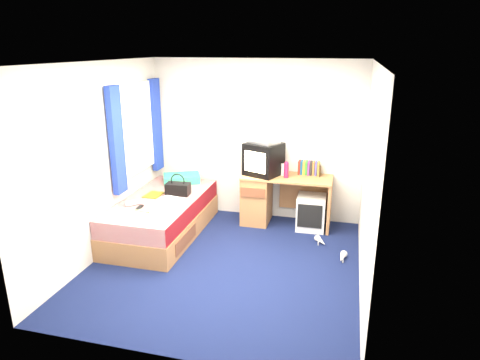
% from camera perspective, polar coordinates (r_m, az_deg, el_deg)
% --- Properties ---
extents(ground, '(3.40, 3.40, 0.00)m').
position_cam_1_polar(ground, '(5.36, -2.03, -11.14)').
color(ground, '#0C1438').
rests_on(ground, ground).
extents(room_shell, '(3.40, 3.40, 3.40)m').
position_cam_1_polar(room_shell, '(4.84, -2.22, 4.12)').
color(room_shell, white).
rests_on(room_shell, ground).
extents(bed, '(1.01, 2.00, 0.54)m').
position_cam_1_polar(bed, '(6.15, -10.27, -4.80)').
color(bed, '#B27A4A').
rests_on(bed, ground).
extents(pillow, '(0.65, 0.55, 0.12)m').
position_cam_1_polar(pillow, '(6.69, -7.78, 0.21)').
color(pillow, '#1C93B7').
rests_on(pillow, bed).
extents(desk, '(1.30, 0.55, 0.75)m').
position_cam_1_polar(desk, '(6.42, 3.80, -2.24)').
color(desk, '#B27A4A').
rests_on(desk, ground).
extents(storage_cube, '(0.41, 0.41, 0.50)m').
position_cam_1_polar(storage_cube, '(6.32, 9.45, -4.27)').
color(storage_cube, white).
rests_on(storage_cube, ground).
extents(crt_tv, '(0.60, 0.59, 0.47)m').
position_cam_1_polar(crt_tv, '(6.26, 3.14, 2.82)').
color(crt_tv, black).
rests_on(crt_tv, desk).
extents(vcr, '(0.49, 0.44, 0.08)m').
position_cam_1_polar(vcr, '(6.20, 3.21, 5.27)').
color(vcr, silver).
rests_on(vcr, crt_tv).
extents(book_row, '(0.31, 0.13, 0.20)m').
position_cam_1_polar(book_row, '(6.37, 9.16, 1.60)').
color(book_row, maroon).
rests_on(book_row, desk).
extents(picture_frame, '(0.02, 0.12, 0.14)m').
position_cam_1_polar(picture_frame, '(6.34, 10.61, 1.16)').
color(picture_frame, '#332211').
rests_on(picture_frame, desk).
extents(pink_water_bottle, '(0.07, 0.07, 0.21)m').
position_cam_1_polar(pink_water_bottle, '(6.17, 6.18, 1.28)').
color(pink_water_bottle, '#CB1C49').
rests_on(pink_water_bottle, desk).
extents(aerosol_can, '(0.06, 0.06, 0.18)m').
position_cam_1_polar(aerosol_can, '(6.28, 5.73, 1.42)').
color(aerosol_can, white).
rests_on(aerosol_can, desk).
extents(handbag, '(0.34, 0.21, 0.31)m').
position_cam_1_polar(handbag, '(6.14, -8.27, -1.12)').
color(handbag, black).
rests_on(handbag, bed).
extents(towel, '(0.32, 0.28, 0.09)m').
position_cam_1_polar(towel, '(5.74, -9.21, -2.96)').
color(towel, silver).
rests_on(towel, bed).
extents(magazine, '(0.23, 0.29, 0.01)m').
position_cam_1_polar(magazine, '(6.19, -11.46, -1.95)').
color(magazine, yellow).
rests_on(magazine, bed).
extents(water_bottle, '(0.19, 0.19, 0.07)m').
position_cam_1_polar(water_bottle, '(5.86, -14.08, -2.97)').
color(water_bottle, white).
rests_on(water_bottle, bed).
extents(colour_swatch_fan, '(0.23, 0.09, 0.01)m').
position_cam_1_polar(colour_swatch_fan, '(5.64, -12.75, -4.01)').
color(colour_swatch_fan, yellow).
rests_on(colour_swatch_fan, bed).
extents(remote_control, '(0.06, 0.16, 0.02)m').
position_cam_1_polar(remote_control, '(5.75, -13.25, -3.58)').
color(remote_control, black).
rests_on(remote_control, bed).
extents(window_assembly, '(0.11, 1.42, 1.40)m').
position_cam_1_polar(window_assembly, '(6.25, -13.60, 6.38)').
color(window_assembly, silver).
rests_on(window_assembly, room_shell).
extents(white_heels, '(0.45, 0.64, 0.09)m').
position_cam_1_polar(white_heels, '(5.76, 12.07, -8.98)').
color(white_heels, silver).
rests_on(white_heels, ground).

